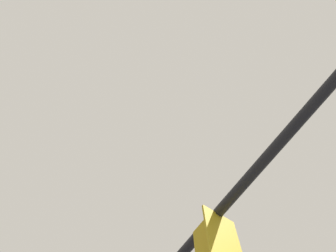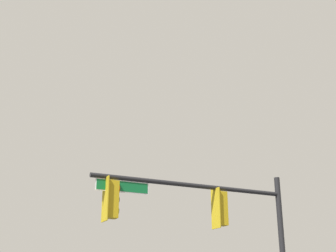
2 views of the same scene
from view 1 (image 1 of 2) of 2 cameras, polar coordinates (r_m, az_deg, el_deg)
The scene contains 0 objects.
Camera 1 is at (-3.58, -7.95, 1.45)m, focal length 35.00 mm.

